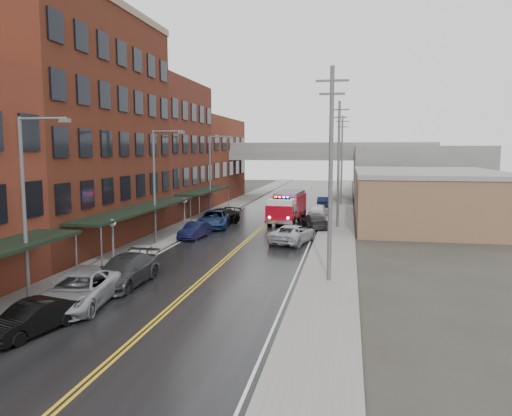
{
  "coord_description": "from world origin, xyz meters",
  "views": [
    {
      "loc": [
        8.2,
        -12.86,
        7.49
      ],
      "look_at": [
        1.17,
        24.79,
        3.0
      ],
      "focal_mm": 35.0,
      "sensor_mm": 36.0,
      "label": 1
    }
  ],
  "objects": [
    {
      "name": "ground",
      "position": [
        0.0,
        0.0,
        0.0
      ],
      "size": [
        220.0,
        220.0,
        0.0
      ],
      "primitive_type": "plane",
      "color": "#2D2B26",
      "rests_on": "ground"
    },
    {
      "name": "road",
      "position": [
        0.0,
        30.0,
        0.01
      ],
      "size": [
        11.0,
        160.0,
        0.02
      ],
      "primitive_type": "cube",
      "color": "black",
      "rests_on": "ground"
    },
    {
      "name": "sidewalk_left",
      "position": [
        -7.3,
        30.0,
        0.07
      ],
      "size": [
        3.0,
        160.0,
        0.15
      ],
      "primitive_type": "cube",
      "color": "slate",
      "rests_on": "ground"
    },
    {
      "name": "sidewalk_right",
      "position": [
        7.3,
        30.0,
        0.07
      ],
      "size": [
        3.0,
        160.0,
        0.15
      ],
      "primitive_type": "cube",
      "color": "slate",
      "rests_on": "ground"
    },
    {
      "name": "curb_left",
      "position": [
        -5.65,
        30.0,
        0.07
      ],
      "size": [
        0.3,
        160.0,
        0.15
      ],
      "primitive_type": "cube",
      "color": "gray",
      "rests_on": "ground"
    },
    {
      "name": "curb_right",
      "position": [
        5.65,
        30.0,
        0.07
      ],
      "size": [
        0.3,
        160.0,
        0.15
      ],
      "primitive_type": "cube",
      "color": "gray",
      "rests_on": "ground"
    },
    {
      "name": "brick_building_b",
      "position": [
        -13.3,
        23.0,
        9.0
      ],
      "size": [
        9.0,
        20.0,
        18.0
      ],
      "primitive_type": "cube",
      "color": "#532316",
      "rests_on": "ground"
    },
    {
      "name": "brick_building_c",
      "position": [
        -13.3,
        40.5,
        7.5
      ],
      "size": [
        9.0,
        15.0,
        15.0
      ],
      "primitive_type": "cube",
      "color": "#5B251B",
      "rests_on": "ground"
    },
    {
      "name": "brick_building_far",
      "position": [
        -13.3,
        58.0,
        6.0
      ],
      "size": [
        9.0,
        20.0,
        12.0
      ],
      "primitive_type": "cube",
      "color": "maroon",
      "rests_on": "ground"
    },
    {
      "name": "tan_building",
      "position": [
        16.0,
        40.0,
        2.5
      ],
      "size": [
        14.0,
        22.0,
        5.0
      ],
      "primitive_type": "cube",
      "color": "brown",
      "rests_on": "ground"
    },
    {
      "name": "right_far_block",
      "position": [
        18.0,
        70.0,
        4.0
      ],
      "size": [
        18.0,
        30.0,
        8.0
      ],
      "primitive_type": "cube",
      "color": "slate",
      "rests_on": "ground"
    },
    {
      "name": "awning_1",
      "position": [
        -7.49,
        23.0,
        2.99
      ],
      "size": [
        2.6,
        18.0,
        3.09
      ],
      "color": "black",
      "rests_on": "ground"
    },
    {
      "name": "awning_2",
      "position": [
        -7.49,
        40.5,
        2.99
      ],
      "size": [
        2.6,
        13.0,
        3.09
      ],
      "color": "black",
      "rests_on": "ground"
    },
    {
      "name": "globe_lamp_1",
      "position": [
        -6.4,
        16.0,
        2.31
      ],
      "size": [
        0.44,
        0.44,
        3.12
      ],
      "color": "#59595B",
      "rests_on": "ground"
    },
    {
      "name": "globe_lamp_2",
      "position": [
        -6.4,
        30.0,
        2.31
      ],
      "size": [
        0.44,
        0.44,
        3.12
      ],
      "color": "#59595B",
      "rests_on": "ground"
    },
    {
      "name": "street_lamp_0",
      "position": [
        -6.55,
        8.0,
        5.19
      ],
      "size": [
        2.64,
        0.22,
        9.0
      ],
      "color": "#59595B",
      "rests_on": "ground"
    },
    {
      "name": "street_lamp_1",
      "position": [
        -6.55,
        24.0,
        5.19
      ],
      "size": [
        2.64,
        0.22,
        9.0
      ],
      "color": "#59595B",
      "rests_on": "ground"
    },
    {
      "name": "street_lamp_2",
      "position": [
        -6.55,
        40.0,
        5.19
      ],
      "size": [
        2.64,
        0.22,
        9.0
      ],
      "color": "#59595B",
      "rests_on": "ground"
    },
    {
      "name": "utility_pole_0",
      "position": [
        7.2,
        15.0,
        6.31
      ],
      "size": [
        1.8,
        0.24,
        12.0
      ],
      "color": "#59595B",
      "rests_on": "ground"
    },
    {
      "name": "utility_pole_1",
      "position": [
        7.2,
        35.0,
        6.31
      ],
      "size": [
        1.8,
        0.24,
        12.0
      ],
      "color": "#59595B",
      "rests_on": "ground"
    },
    {
      "name": "utility_pole_2",
      "position": [
        7.2,
        55.0,
        6.31
      ],
      "size": [
        1.8,
        0.24,
        12.0
      ],
      "color": "#59595B",
      "rests_on": "ground"
    },
    {
      "name": "overpass",
      "position": [
        0.0,
        62.0,
        5.99
      ],
      "size": [
        40.0,
        10.0,
        7.5
      ],
      "color": "slate",
      "rests_on": "ground"
    },
    {
      "name": "fire_truck",
      "position": [
        1.94,
        38.24,
        1.67
      ],
      "size": [
        3.89,
        8.63,
        3.09
      ],
      "rotation": [
        0.0,
        0.0,
        -0.07
      ],
      "color": "#A20716",
      "rests_on": "ground"
    },
    {
      "name": "parked_car_left_1",
      "position": [
        -4.36,
        4.7,
        0.68
      ],
      "size": [
        2.34,
        4.33,
        1.35
      ],
      "primitive_type": "imported",
      "rotation": [
        0.0,
        0.0,
        -0.23
      ],
      "color": "black",
      "rests_on": "ground"
    },
    {
      "name": "parked_car_left_2",
      "position": [
        -4.36,
        8.33,
        0.81
      ],
      "size": [
        3.36,
        6.09,
        1.61
      ],
      "primitive_type": "imported",
      "rotation": [
        0.0,
        0.0,
        0.12
      ],
      "color": "gray",
      "rests_on": "ground"
    },
    {
      "name": "parked_car_left_3",
      "position": [
        -3.91,
        12.35,
        0.82
      ],
      "size": [
        2.4,
        5.68,
        1.64
      ],
      "primitive_type": "imported",
      "rotation": [
        0.0,
        0.0,
        -0.02
      ],
      "color": "#2A2B2D",
      "rests_on": "ground"
    },
    {
      "name": "parked_car_left_4",
      "position": [
        -5.0,
        16.8,
        0.68
      ],
      "size": [
        2.05,
        4.16,
        1.36
      ],
      "primitive_type": "imported",
      "rotation": [
        0.0,
        0.0,
        0.11
      ],
      "color": "silver",
      "rests_on": "ground"
    },
    {
      "name": "parked_car_left_5",
      "position": [
        -4.57,
        27.2,
        0.68
      ],
      "size": [
        1.94,
        4.25,
        1.35
      ],
      "primitive_type": "imported",
      "rotation": [
        0.0,
        0.0,
        -0.13
      ],
      "color": "black",
      "rests_on": "ground"
    },
    {
      "name": "parked_car_left_6",
      "position": [
        -4.5,
        33.2,
        0.83
      ],
      "size": [
        3.54,
        6.31,
        1.67
      ],
      "primitive_type": "imported",
      "rotation": [
        0.0,
        0.0,
        0.13
      ],
      "color": "navy",
      "rests_on": "ground"
    },
    {
      "name": "parked_car_left_7",
      "position": [
        -4.46,
        34.8,
        0.8
      ],
      "size": [
        3.95,
        5.95,
        1.6
      ],
      "primitive_type": "imported",
      "rotation": [
        0.0,
        0.0,
        -0.34
      ],
      "color": "black",
      "rests_on": "ground"
    },
    {
      "name": "parked_car_right_0",
      "position": [
        3.87,
        26.6,
        0.75
      ],
      "size": [
        3.77,
        5.86,
        1.5
      ],
      "primitive_type": "imported",
      "rotation": [
        0.0,
        0.0,
        2.89
      ],
      "color": "#ACAFB4",
      "rests_on": "ground"
    },
    {
      "name": "parked_car_right_1",
      "position": [
        5.0,
        34.2,
        0.73
      ],
      "size": [
        3.55,
        5.41,
        1.46
      ],
      "primitive_type": "imported",
      "rotation": [
        0.0,
        0.0,
        3.47
      ],
      "color": "#28282B",
      "rests_on": "ground"
    },
    {
      "name": "parked_car_right_2",
      "position": [
        4.95,
        41.8,
        0.81
      ],
      "size": [
        2.23,
        4.88,
        1.62
      ],
      "primitive_type": "imported",
      "rotation": [
        0.0,
        0.0,
        3.08
      ],
      "color": "white",
      "rests_on": "ground"
    },
    {
      "name": "parked_car_right_3",
      "position": [
        5.0,
        52.2,
        0.71
      ],
      "size": [
        1.56,
        4.34,
        1.43
      ],
      "primitive_type": "imported",
      "rotation": [
        0.0,
        0.0,
        3.15
      ],
      "color": "black",
      "rests_on": "ground"
    }
  ]
}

